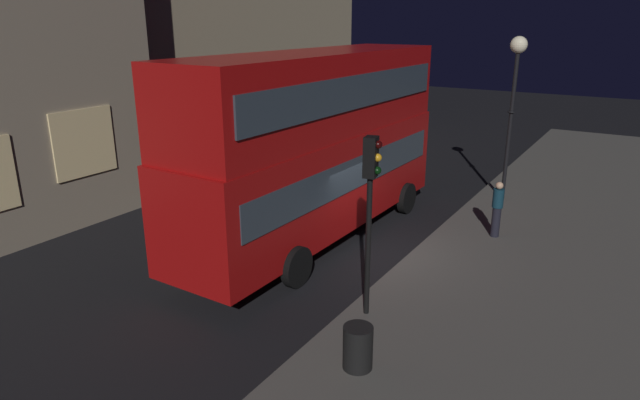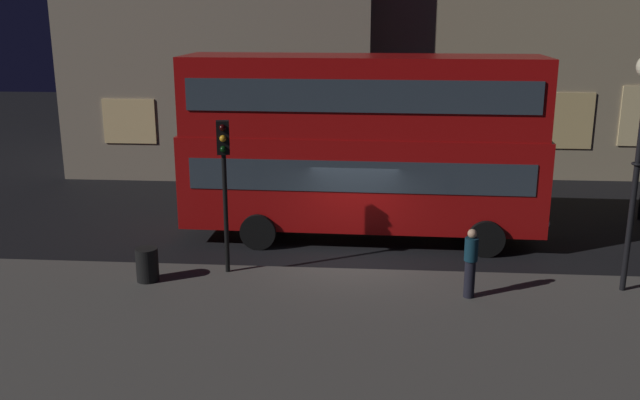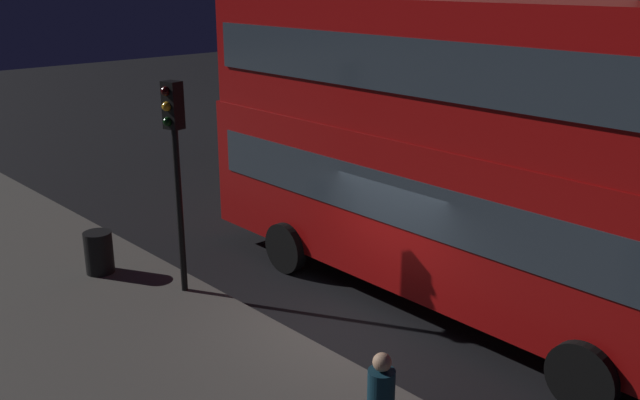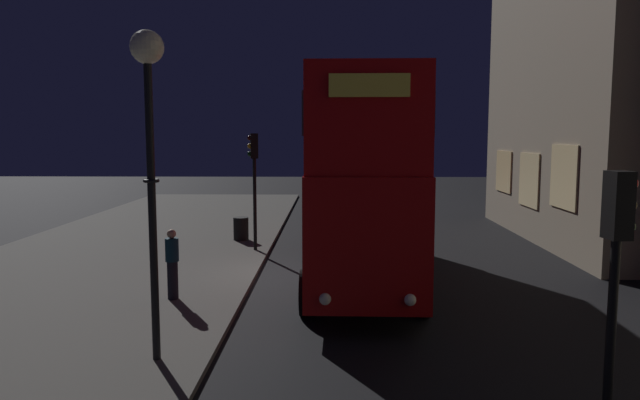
{
  "view_description": "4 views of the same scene",
  "coord_description": "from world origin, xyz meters",
  "px_view_note": "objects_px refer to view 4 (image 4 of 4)",
  "views": [
    {
      "loc": [
        -13.1,
        -6.24,
        6.39
      ],
      "look_at": [
        -2.08,
        0.56,
        2.12
      ],
      "focal_mm": 30.89,
      "sensor_mm": 36.0,
      "label": 1
    },
    {
      "loc": [
        0.52,
        -18.4,
        6.78
      ],
      "look_at": [
        -0.99,
        0.86,
        1.52
      ],
      "focal_mm": 39.08,
      "sensor_mm": 36.0,
      "label": 2
    },
    {
      "loc": [
        7.45,
        -7.87,
        5.9
      ],
      "look_at": [
        -1.59,
        0.63,
        1.89
      ],
      "focal_mm": 39.12,
      "sensor_mm": 36.0,
      "label": 3
    },
    {
      "loc": [
        16.78,
        1.24,
        4.1
      ],
      "look_at": [
        -1.16,
        0.9,
        2.1
      ],
      "focal_mm": 33.07,
      "sensor_mm": 36.0,
      "label": 4
    }
  ],
  "objects_px": {
    "pedestrian": "(172,263)",
    "traffic_light_near_kerb": "(254,167)",
    "street_lamp": "(149,108)",
    "litter_bin": "(241,229)",
    "traffic_light_far_side": "(617,252)",
    "double_decker_bus": "(360,170)"
  },
  "relations": [
    {
      "from": "street_lamp",
      "to": "pedestrian",
      "type": "relative_size",
      "value": 3.35
    },
    {
      "from": "traffic_light_near_kerb",
      "to": "street_lamp",
      "type": "xyz_separation_m",
      "value": [
        9.98,
        -0.46,
        1.53
      ]
    },
    {
      "from": "traffic_light_far_side",
      "to": "pedestrian",
      "type": "distance_m",
      "value": 10.06
    },
    {
      "from": "litter_bin",
      "to": "pedestrian",
      "type": "bearing_deg",
      "value": -3.08
    },
    {
      "from": "street_lamp",
      "to": "double_decker_bus",
      "type": "bearing_deg",
      "value": 149.09
    },
    {
      "from": "traffic_light_near_kerb",
      "to": "traffic_light_far_side",
      "type": "xyz_separation_m",
      "value": [
        12.74,
        6.21,
        -0.37
      ]
    },
    {
      "from": "pedestrian",
      "to": "litter_bin",
      "type": "height_order",
      "value": "pedestrian"
    },
    {
      "from": "double_decker_bus",
      "to": "pedestrian",
      "type": "distance_m",
      "value": 5.78
    },
    {
      "from": "double_decker_bus",
      "to": "traffic_light_far_side",
      "type": "relative_size",
      "value": 2.97
    },
    {
      "from": "street_lamp",
      "to": "pedestrian",
      "type": "height_order",
      "value": "street_lamp"
    },
    {
      "from": "street_lamp",
      "to": "traffic_light_far_side",
      "type": "bearing_deg",
      "value": 67.54
    },
    {
      "from": "traffic_light_far_side",
      "to": "street_lamp",
      "type": "bearing_deg",
      "value": 62.47
    },
    {
      "from": "pedestrian",
      "to": "traffic_light_near_kerb",
      "type": "bearing_deg",
      "value": 50.86
    },
    {
      "from": "double_decker_bus",
      "to": "street_lamp",
      "type": "bearing_deg",
      "value": -29.78
    },
    {
      "from": "traffic_light_near_kerb",
      "to": "traffic_light_far_side",
      "type": "bearing_deg",
      "value": 15.05
    },
    {
      "from": "double_decker_bus",
      "to": "traffic_light_near_kerb",
      "type": "relative_size",
      "value": 2.7
    },
    {
      "from": "traffic_light_near_kerb",
      "to": "pedestrian",
      "type": "xyz_separation_m",
      "value": [
        6.13,
        -1.2,
        -1.99
      ]
    },
    {
      "from": "double_decker_bus",
      "to": "pedestrian",
      "type": "xyz_separation_m",
      "value": [
        2.71,
        -4.67,
        -2.08
      ]
    },
    {
      "from": "traffic_light_near_kerb",
      "to": "traffic_light_far_side",
      "type": "relative_size",
      "value": 1.1
    },
    {
      "from": "double_decker_bus",
      "to": "street_lamp",
      "type": "distance_m",
      "value": 7.78
    },
    {
      "from": "double_decker_bus",
      "to": "street_lamp",
      "type": "relative_size",
      "value": 1.89
    },
    {
      "from": "double_decker_bus",
      "to": "litter_bin",
      "type": "relative_size",
      "value": 12.57
    }
  ]
}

